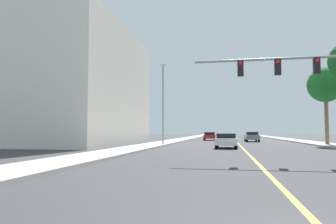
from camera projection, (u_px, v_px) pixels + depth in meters
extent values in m
plane|color=#38383A|center=(236.00, 141.00, 44.83)|extent=(192.00, 192.00, 0.00)
cube|color=#B2ADA3|center=(175.00, 141.00, 46.50)|extent=(2.95, 168.00, 0.15)
cube|color=#9E9B93|center=(301.00, 141.00, 43.18)|extent=(2.95, 168.00, 0.15)
cube|color=yellow|center=(236.00, 141.00, 44.83)|extent=(0.16, 144.00, 0.01)
cube|color=silver|center=(74.00, 87.00, 36.15)|extent=(13.14, 20.37, 13.30)
cylinder|color=gray|center=(300.00, 58.00, 16.11)|extent=(11.02, 0.14, 0.14)
cube|color=black|center=(317.00, 66.00, 15.92)|extent=(0.32, 0.24, 0.84)
sphere|color=red|center=(317.00, 60.00, 15.80)|extent=(0.20, 0.20, 0.20)
cube|color=black|center=(278.00, 67.00, 16.28)|extent=(0.32, 0.24, 0.84)
sphere|color=red|center=(278.00, 62.00, 16.16)|extent=(0.20, 0.20, 0.20)
cube|color=black|center=(240.00, 69.00, 16.64)|extent=(0.32, 0.24, 0.84)
sphere|color=red|center=(241.00, 63.00, 16.52)|extent=(0.20, 0.20, 0.20)
cylinder|color=gray|center=(163.00, 105.00, 32.66)|extent=(0.16, 0.16, 8.28)
cube|color=beige|center=(163.00, 65.00, 32.92)|extent=(0.56, 0.28, 0.20)
cylinder|color=brown|center=(326.00, 114.00, 32.15)|extent=(0.38, 0.38, 6.26)
sphere|color=#1E6B28|center=(326.00, 85.00, 32.35)|extent=(3.70, 3.70, 3.70)
cone|color=#1E6B28|center=(325.00, 88.00, 33.35)|extent=(1.69, 0.80, 1.39)
cone|color=#1E6B28|center=(316.00, 88.00, 33.26)|extent=(1.44, 1.51, 1.56)
cone|color=#1E6B28|center=(320.00, 86.00, 31.69)|extent=(1.42, 1.45, 1.58)
cone|color=#1E6B28|center=(332.00, 85.00, 31.23)|extent=(1.38, 0.70, 1.64)
cube|color=slate|center=(252.00, 137.00, 43.74)|extent=(1.83, 4.52, 0.65)
cube|color=black|center=(252.00, 133.00, 43.68)|extent=(1.59, 2.24, 0.42)
cylinder|color=black|center=(245.00, 139.00, 45.53)|extent=(0.23, 0.64, 0.64)
cylinder|color=black|center=(256.00, 139.00, 45.25)|extent=(0.23, 0.64, 0.64)
cylinder|color=black|center=(247.00, 140.00, 42.18)|extent=(0.23, 0.64, 0.64)
cylinder|color=black|center=(259.00, 140.00, 41.91)|extent=(0.23, 0.64, 0.64)
cube|color=white|center=(226.00, 141.00, 27.31)|extent=(1.88, 4.17, 0.57)
cube|color=black|center=(226.00, 136.00, 27.23)|extent=(1.64, 1.86, 0.41)
cylinder|color=black|center=(217.00, 144.00, 28.95)|extent=(0.23, 0.64, 0.64)
cylinder|color=black|center=(235.00, 144.00, 28.63)|extent=(0.23, 0.64, 0.64)
cylinder|color=black|center=(216.00, 145.00, 25.96)|extent=(0.23, 0.64, 0.64)
cylinder|color=black|center=(236.00, 145.00, 25.64)|extent=(0.23, 0.64, 0.64)
cube|color=red|center=(210.00, 137.00, 50.35)|extent=(2.03, 4.45, 0.55)
cube|color=black|center=(210.00, 134.00, 50.34)|extent=(1.73, 2.17, 0.45)
cylinder|color=black|center=(205.00, 138.00, 52.09)|extent=(0.24, 0.65, 0.64)
cylinder|color=black|center=(215.00, 138.00, 51.83)|extent=(0.24, 0.65, 0.64)
cylinder|color=black|center=(204.00, 139.00, 48.84)|extent=(0.24, 0.65, 0.64)
cylinder|color=black|center=(215.00, 139.00, 48.58)|extent=(0.24, 0.65, 0.64)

